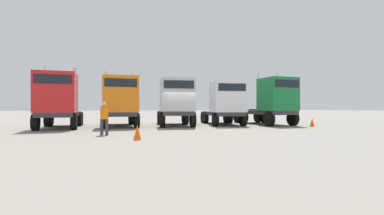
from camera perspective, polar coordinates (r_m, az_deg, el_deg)
name	(u,v)px	position (r m, az deg, el deg)	size (l,w,h in m)	color
ground	(179,127)	(19.30, -2.68, -4.26)	(200.00, 200.00, 0.00)	gray
semi_truck_red	(58,100)	(20.09, -26.61, 1.43)	(2.78, 6.04, 4.29)	#333338
semi_truck_orange	(120,101)	(20.22, -15.13, 1.27)	(2.78, 6.27, 4.21)	#333338
semi_truck_silver	(176,102)	(20.33, -3.40, 1.20)	(3.10, 5.96, 4.16)	#333338
semi_truck_white	(225,103)	(21.76, 7.09, 1.04)	(3.22, 6.21, 4.06)	#333338
semi_truck_green	(272,101)	(22.69, 16.67, 1.29)	(2.89, 6.33, 4.34)	#333338
visitor_in_hivis	(104,116)	(14.57, -18.16, -1.73)	(0.53, 0.53, 1.73)	#3D3D3D
traffic_cone_near	(312,122)	(21.96, 24.19, -2.93)	(0.36, 0.36, 0.62)	#F2590C
traffic_cone_mid	(137,132)	(12.15, -11.56, -5.20)	(0.36, 0.36, 0.69)	#F2590C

